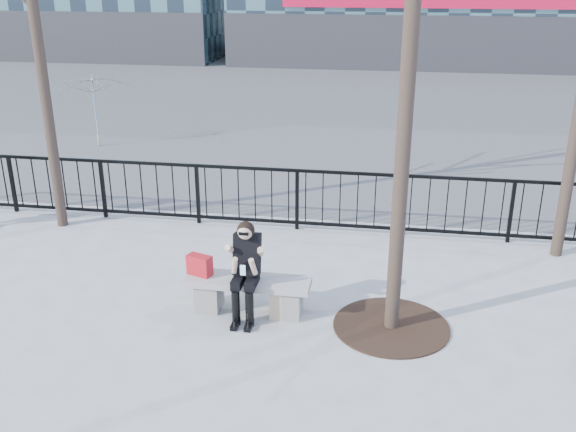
# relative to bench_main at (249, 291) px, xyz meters

# --- Properties ---
(ground) EXTENTS (120.00, 120.00, 0.00)m
(ground) POSITION_rel_bench_main_xyz_m (0.00, 0.00, -0.30)
(ground) COLOR gray
(ground) RESTS_ON ground
(street_surface) EXTENTS (60.00, 23.00, 0.01)m
(street_surface) POSITION_rel_bench_main_xyz_m (0.00, 15.00, -0.30)
(street_surface) COLOR #474747
(street_surface) RESTS_ON ground
(railing) EXTENTS (14.00, 0.06, 1.10)m
(railing) POSITION_rel_bench_main_xyz_m (0.00, 3.00, 0.25)
(railing) COLOR black
(railing) RESTS_ON ground
(tree_grate) EXTENTS (1.50, 1.50, 0.02)m
(tree_grate) POSITION_rel_bench_main_xyz_m (1.90, -0.10, -0.29)
(tree_grate) COLOR black
(tree_grate) RESTS_ON ground
(bench_main) EXTENTS (1.65, 0.46, 0.49)m
(bench_main) POSITION_rel_bench_main_xyz_m (0.00, 0.00, 0.00)
(bench_main) COLOR slate
(bench_main) RESTS_ON ground
(seated_woman) EXTENTS (0.50, 0.64, 1.34)m
(seated_woman) POSITION_rel_bench_main_xyz_m (0.00, -0.16, 0.37)
(seated_woman) COLOR black
(seated_woman) RESTS_ON ground
(handbag) EXTENTS (0.37, 0.26, 0.27)m
(handbag) POSITION_rel_bench_main_xyz_m (-0.67, 0.02, 0.33)
(handbag) COLOR #B4161D
(handbag) RESTS_ON bench_main
(shopping_bag) EXTENTS (0.42, 0.20, 0.38)m
(shopping_bag) POSITION_rel_bench_main_xyz_m (0.50, -0.11, -0.11)
(shopping_bag) COLOR #CCBA90
(shopping_bag) RESTS_ON ground
(vendor_umbrella) EXTENTS (2.56, 2.58, 1.83)m
(vendor_umbrella) POSITION_rel_bench_main_xyz_m (-5.73, 7.69, 0.61)
(vendor_umbrella) COLOR #CAD72F
(vendor_umbrella) RESTS_ON ground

